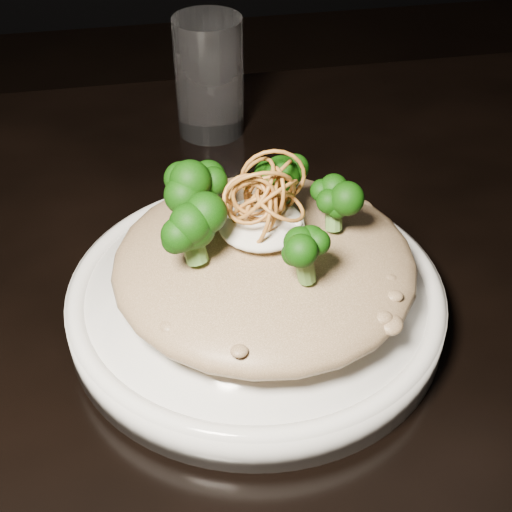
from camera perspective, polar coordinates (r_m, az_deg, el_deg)
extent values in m
cube|color=black|center=(0.52, -2.03, -7.44)|extent=(1.10, 0.80, 0.04)
cylinder|color=white|center=(0.50, 0.00, -3.66)|extent=(0.26, 0.26, 0.03)
ellipsoid|color=brown|center=(0.48, 0.67, -0.52)|extent=(0.20, 0.20, 0.04)
ellipsoid|color=silver|center=(0.46, 0.43, 2.55)|extent=(0.06, 0.06, 0.02)
cylinder|color=white|center=(0.70, -3.76, 14.10)|extent=(0.07, 0.07, 0.11)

